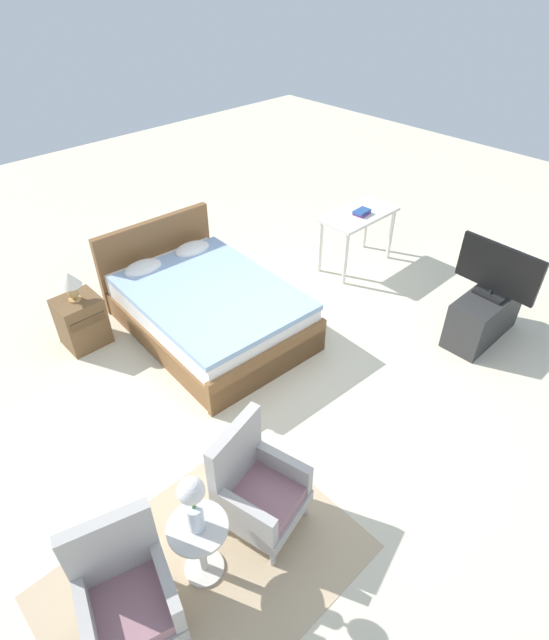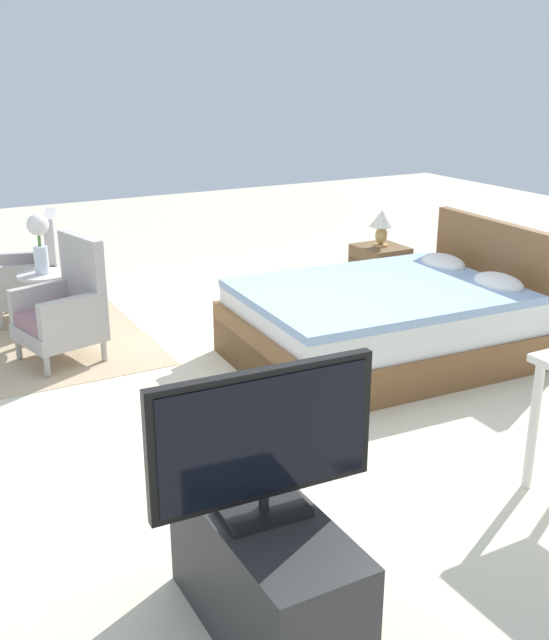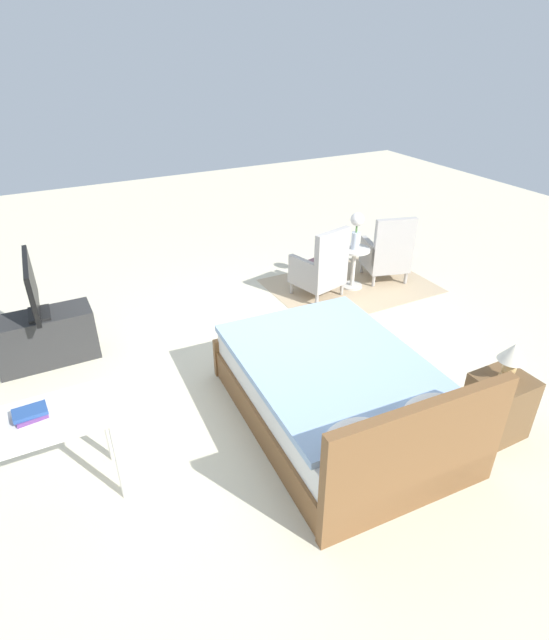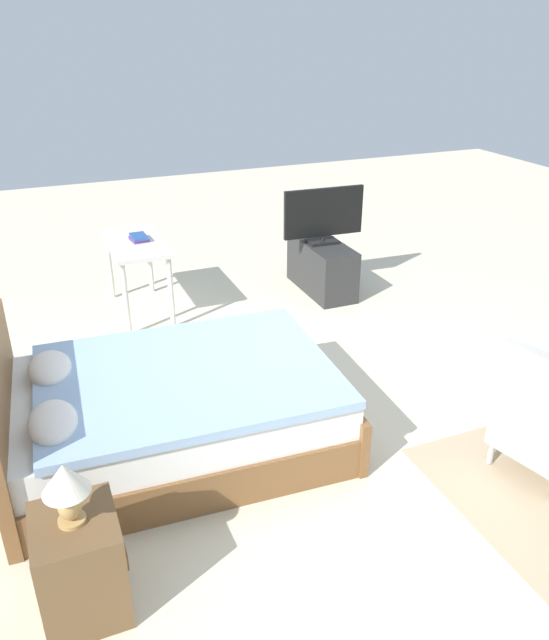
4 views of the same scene
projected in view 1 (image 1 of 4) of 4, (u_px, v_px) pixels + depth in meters
ground_plane at (286, 373)px, 5.09m from camera, size 16.00×16.00×0.00m
floor_rug at (207, 571)px, 3.50m from camera, size 2.10×1.50×0.01m
bed at (206, 306)px, 5.50m from camera, size 1.58×2.25×0.96m
armchair_by_window_left at (127, 594)px, 3.01m from camera, size 0.67×0.67×0.92m
armchair_by_window_right at (256, 489)px, 3.59m from camera, size 0.65×0.65×0.92m
side_table at (200, 543)px, 3.30m from camera, size 0.40×0.40×0.55m
flower_vase at (193, 500)px, 3.00m from camera, size 0.17×0.17×0.48m
nightstand at (82, 321)px, 5.31m from camera, size 0.44×0.41×0.56m
table_lamp at (70, 283)px, 5.01m from camera, size 0.22×0.22×0.33m
tv_stand at (483, 316)px, 5.41m from camera, size 0.96×0.40×0.54m
tv_flatscreen at (498, 271)px, 5.06m from camera, size 0.21×0.87×0.58m
vanity_desk at (359, 221)px, 6.40m from camera, size 1.04×0.52×0.75m
book_stack at (362, 212)px, 6.28m from camera, size 0.22×0.17×0.06m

